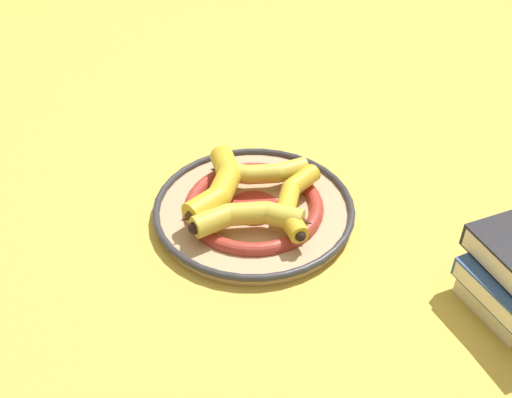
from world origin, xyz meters
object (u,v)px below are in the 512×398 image
Objects in this scene: banana_c at (261,172)px; banana_d at (294,199)px; banana_b at (218,187)px; decorative_bowl at (256,209)px; banana_a at (250,217)px.

banana_d is (-0.05, -0.07, -0.00)m from banana_c.
banana_b reaches higher than banana_c.
decorative_bowl is 1.77× the size of banana_d.
banana_a is at bearing -45.74° from banana_d.
banana_a is at bearing -129.63° from banana_b.
banana_d is at bearing -87.86° from banana_b.
decorative_bowl is 0.07m from banana_a.
banana_c is at bearing 9.45° from decorative_bowl.
banana_a is 1.10× the size of banana_c.
banana_d reaches higher than decorative_bowl.
banana_a reaches higher than banana_d.
banana_d is (0.00, -0.06, 0.03)m from decorative_bowl.
banana_a is at bearing -171.45° from decorative_bowl.
banana_a is at bearing -102.95° from banana_c.
decorative_bowl is 1.84× the size of banana_a.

